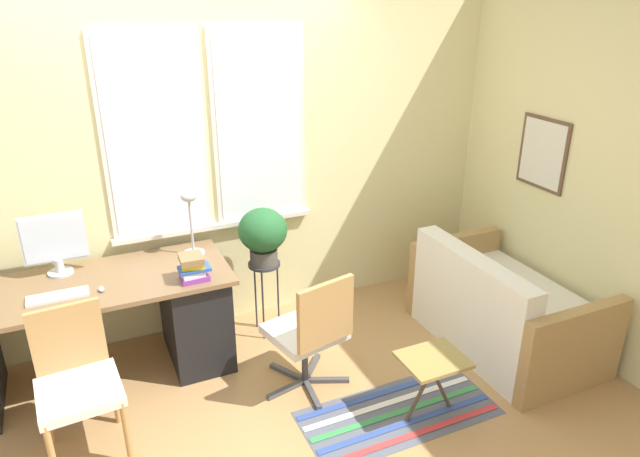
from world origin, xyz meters
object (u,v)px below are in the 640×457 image
object	(u,v)px
desk_chair_wooden	(77,380)
potted_plant	(263,233)
book_stack	(193,268)
office_chair_swivel	(311,331)
desk_lamp	(190,213)
keyboard	(58,296)
monitor	(55,243)
mouse	(101,289)
couch_loveseat	(501,311)
folding_stool	(433,364)
plant_stand	(264,272)

from	to	relation	value
desk_chair_wooden	potted_plant	world-z (taller)	potted_plant
book_stack	office_chair_swivel	xyz separation A→B (m)	(0.63, -0.46, -0.38)
desk_lamp	desk_chair_wooden	world-z (taller)	desk_lamp
keyboard	office_chair_swivel	size ratio (longest dim) A/B	0.41
monitor	mouse	distance (m)	0.48
keyboard	couch_loveseat	bearing A→B (deg)	-12.82
mouse	monitor	bearing A→B (deg)	121.44
desk_lamp	office_chair_swivel	xyz separation A→B (m)	(0.54, -0.85, -0.61)
desk_lamp	desk_chair_wooden	bearing A→B (deg)	-137.14
desk_lamp	folding_stool	bearing A→B (deg)	-51.30
office_chair_swivel	plant_stand	xyz separation A→B (m)	(-0.04, 0.78, 0.07)
keyboard	desk_chair_wooden	world-z (taller)	desk_chair_wooden
folding_stool	desk_lamp	bearing A→B (deg)	128.70
couch_loveseat	plant_stand	distance (m)	1.79
desk_chair_wooden	plant_stand	size ratio (longest dim) A/B	1.46
keyboard	potted_plant	bearing A→B (deg)	8.44
mouse	potted_plant	size ratio (longest dim) A/B	0.13
book_stack	desk_chair_wooden	bearing A→B (deg)	-152.34
monitor	folding_stool	size ratio (longest dim) A/B	0.98
desk_chair_wooden	potted_plant	bearing A→B (deg)	23.92
mouse	desk_chair_wooden	xyz separation A→B (m)	(-0.21, -0.50, -0.28)
plant_stand	potted_plant	bearing A→B (deg)	-45.00
desk_lamp	desk_chair_wooden	distance (m)	1.31
mouse	couch_loveseat	bearing A→B (deg)	-13.51
desk_lamp	book_stack	distance (m)	0.46
couch_loveseat	potted_plant	world-z (taller)	potted_plant
book_stack	keyboard	bearing A→B (deg)	172.11
mouse	plant_stand	bearing A→B (deg)	11.38
folding_stool	plant_stand	bearing A→B (deg)	115.06
keyboard	plant_stand	size ratio (longest dim) A/B	0.60
monitor	keyboard	xyz separation A→B (m)	(-0.03, -0.35, -0.21)
book_stack	office_chair_swivel	bearing A→B (deg)	-36.07
keyboard	mouse	world-z (taller)	mouse
monitor	desk_lamp	xyz separation A→B (m)	(0.88, -0.06, 0.09)
desk_lamp	office_chair_swivel	size ratio (longest dim) A/B	0.55
monitor	desk_chair_wooden	bearing A→B (deg)	-89.00
desk_chair_wooden	folding_stool	world-z (taller)	desk_chair_wooden
couch_loveseat	potted_plant	size ratio (longest dim) A/B	3.18
folding_stool	office_chair_swivel	bearing A→B (deg)	136.73
couch_loveseat	book_stack	bearing A→B (deg)	75.33
desk_lamp	book_stack	size ratio (longest dim) A/B	2.35
keyboard	book_stack	bearing A→B (deg)	-7.89
mouse	potted_plant	distance (m)	1.18
office_chair_swivel	couch_loveseat	bearing A→B (deg)	163.50
plant_stand	folding_stool	xyz separation A→B (m)	(0.62, -1.32, -0.14)
folding_stool	mouse	bearing A→B (deg)	148.38
couch_loveseat	desk_chair_wooden	bearing A→B (deg)	87.03
desk_chair_wooden	folding_stool	distance (m)	2.07
couch_loveseat	potted_plant	bearing A→B (deg)	60.31
book_stack	desk_chair_wooden	xyz separation A→B (m)	(-0.78, -0.41, -0.35)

